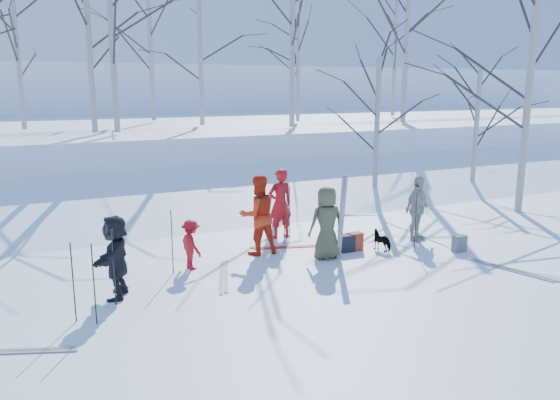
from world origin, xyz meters
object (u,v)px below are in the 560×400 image
skier_red_north (280,204)px  skier_red_seated (191,244)px  skier_grey_west (116,257)px  skier_cream_east (417,208)px  backpack_red (355,242)px  skier_redor_behind (258,215)px  backpack_dark (346,243)px  skier_olive_center (327,223)px  dog (382,240)px  backpack_grey (459,243)px

skier_red_north → skier_red_seated: 3.04m
skier_red_seated → skier_red_north: bearing=-74.5°
skier_red_north → skier_grey_west: skier_red_north is taller
skier_red_north → skier_cream_east: size_ratio=1.09×
skier_grey_west → backpack_red: (5.46, 0.55, -0.55)m
skier_redor_behind → skier_cream_east: size_ratio=1.12×
backpack_red → backpack_dark: 0.24m
skier_olive_center → skier_red_north: 1.96m
skier_olive_center → skier_grey_west: (-4.54, -0.33, -0.05)m
skier_olive_center → skier_red_seated: 2.96m
skier_red_north → skier_redor_behind: size_ratio=0.97×
dog → skier_redor_behind: bearing=-36.4°
skier_redor_behind → skier_grey_west: size_ratio=1.19×
skier_grey_west → skier_red_north: bearing=140.8°
backpack_grey → skier_redor_behind: bearing=156.6°
skier_redor_behind → skier_grey_west: (-3.32, -1.29, -0.15)m
skier_grey_west → skier_redor_behind: bearing=134.3°
skier_redor_behind → backpack_dark: skier_redor_behind is taller
skier_olive_center → dog: (1.48, -0.04, -0.57)m
backpack_red → backpack_grey: size_ratio=1.11×
skier_red_seated → dog: bearing=-109.5°
skier_red_north → skier_grey_west: (-4.35, -2.28, -0.12)m
skier_red_north → skier_red_seated: bearing=24.4°
backpack_red → backpack_dark: bearing=179.0°
backpack_grey → dog: bearing=151.6°
skier_redor_behind → skier_red_seated: 1.75m
skier_cream_east → backpack_red: 1.93m
skier_cream_east → dog: size_ratio=2.86×
skier_olive_center → backpack_dark: (0.68, 0.23, -0.61)m
dog → backpack_red: dog is taller
skier_red_seated → backpack_red: 3.83m
skier_red_north → skier_cream_east: 3.37m
skier_olive_center → backpack_dark: bearing=-156.3°
skier_red_seated → skier_grey_west: bearing=108.1°
skier_red_seated → dog: 4.43m
skier_red_seated → backpack_grey: skier_red_seated is taller
skier_red_seated → backpack_dark: skier_red_seated is taller
skier_olive_center → backpack_red: size_ratio=3.86×
skier_olive_center → skier_red_north: size_ratio=0.92×
skier_olive_center → skier_cream_east: (2.74, 0.30, -0.00)m
skier_redor_behind → dog: 2.96m
backpack_dark → skier_grey_west: bearing=-173.9°
skier_olive_center → dog: size_ratio=2.87×
skier_olive_center → skier_redor_behind: bearing=-33.1°
backpack_red → skier_grey_west: bearing=-174.2°
skier_cream_east → backpack_dark: (-2.07, -0.07, -0.61)m
skier_red_seated → skier_grey_west: size_ratio=0.69×
skier_redor_behind → backpack_red: 2.36m
dog → backpack_grey: 1.76m
skier_grey_west → skier_olive_center: bearing=117.3°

